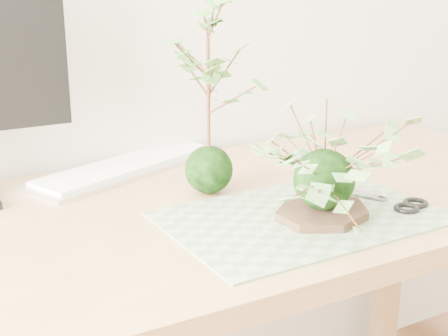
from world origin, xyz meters
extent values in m
cube|color=tan|center=(0.05, 1.23, 0.72)|extent=(1.60, 0.70, 0.04)
cube|color=tan|center=(0.79, 1.52, 0.35)|extent=(0.06, 0.06, 0.70)
cube|color=#638059|center=(0.13, 1.09, 0.74)|extent=(0.49, 0.33, 0.00)
cylinder|color=black|center=(0.16, 1.07, 0.75)|extent=(0.24, 0.24, 0.01)
sphere|color=black|center=(0.16, 1.07, 0.81)|extent=(0.11, 0.11, 0.11)
sphere|color=black|center=(0.05, 1.29, 0.79)|extent=(0.10, 0.10, 0.10)
cylinder|color=#4A2917|center=(0.05, 1.29, 0.93)|extent=(0.01, 0.01, 0.23)
cube|color=silver|center=(-0.04, 1.51, 0.75)|extent=(0.49, 0.31, 0.01)
cube|color=white|center=(-0.04, 1.51, 0.75)|extent=(0.45, 0.27, 0.01)
cube|color=gray|center=(0.31, 1.13, 0.75)|extent=(0.06, 0.11, 0.00)
cube|color=gray|center=(0.32, 1.13, 0.75)|extent=(0.04, 0.11, 0.00)
torus|color=black|center=(0.30, 1.02, 0.75)|extent=(0.06, 0.06, 0.01)
torus|color=black|center=(0.33, 1.02, 0.75)|extent=(0.06, 0.06, 0.01)
camera|label=1|loc=(-0.49, 0.25, 1.15)|focal=50.00mm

